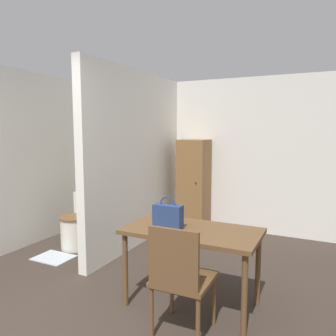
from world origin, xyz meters
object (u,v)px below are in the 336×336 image
wooden_cabinet (194,185)px  toilet (78,226)px  wooden_chair (180,276)px  dining_table (192,238)px  handbag (168,216)px

wooden_cabinet → toilet: bearing=-127.2°
wooden_chair → dining_table: bearing=100.1°
wooden_chair → toilet: (-2.15, 1.23, -0.20)m
wooden_chair → handbag: size_ratio=3.04×
wooden_chair → toilet: wooden_chair is taller
handbag → toilet: bearing=156.1°
dining_table → toilet: toilet is taller
handbag → wooden_cabinet: (-0.67, 2.35, -0.11)m
toilet → handbag: handbag is taller
dining_table → handbag: size_ratio=4.06×
dining_table → toilet: 2.21m
toilet → wooden_cabinet: bearing=52.8°
wooden_chair → handbag: bearing=126.0°
toilet → handbag: 2.08m
dining_table → handbag: bearing=-161.3°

